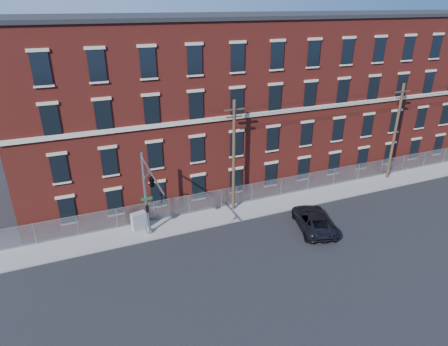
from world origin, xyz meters
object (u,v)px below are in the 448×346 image
traffic_signal_mast (150,186)px  pickup_truck (313,220)px  utility_pole_near (234,155)px  utility_cabinet (139,221)px

traffic_signal_mast → pickup_truck: bearing=-8.7°
utility_pole_near → utility_cabinet: size_ratio=6.63×
traffic_signal_mast → utility_cabinet: (-0.57, 3.22, -4.51)m
traffic_signal_mast → utility_pole_near: (8.00, 3.42, -0.05)m
traffic_signal_mast → pickup_truck: size_ratio=1.25×
pickup_truck → utility_cabinet: size_ratio=3.71×
pickup_truck → utility_cabinet: bearing=-5.1°
traffic_signal_mast → utility_cabinet: size_ratio=4.64×
traffic_signal_mast → utility_pole_near: utility_pole_near is taller
traffic_signal_mast → pickup_truck: 13.84m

